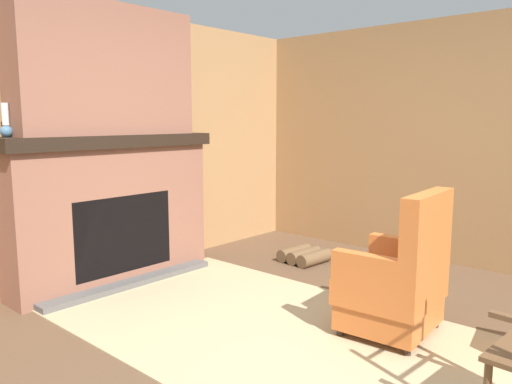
{
  "coord_description": "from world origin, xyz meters",
  "views": [
    {
      "loc": [
        1.55,
        -2.48,
        1.49
      ],
      "look_at": [
        -1.1,
        0.52,
        0.9
      ],
      "focal_mm": 35.0,
      "sensor_mm": 36.0,
      "label": 1
    }
  ],
  "objects_px": {
    "firewood_stack": "(304,255)",
    "storage_case": "(153,125)",
    "armchair": "(397,283)",
    "oil_lamp_vase": "(6,125)"
  },
  "relations": [
    {
      "from": "firewood_stack",
      "to": "storage_case",
      "type": "distance_m",
      "value": 2.04
    },
    {
      "from": "storage_case",
      "to": "armchair",
      "type": "bearing_deg",
      "value": 2.73
    },
    {
      "from": "oil_lamp_vase",
      "to": "storage_case",
      "type": "relative_size",
      "value": 0.94
    },
    {
      "from": "armchair",
      "to": "storage_case",
      "type": "height_order",
      "value": "storage_case"
    },
    {
      "from": "firewood_stack",
      "to": "oil_lamp_vase",
      "type": "bearing_deg",
      "value": -111.78
    },
    {
      "from": "armchair",
      "to": "firewood_stack",
      "type": "relative_size",
      "value": 2.24
    },
    {
      "from": "firewood_stack",
      "to": "oil_lamp_vase",
      "type": "height_order",
      "value": "oil_lamp_vase"
    },
    {
      "from": "armchair",
      "to": "oil_lamp_vase",
      "type": "bearing_deg",
      "value": 26.66
    },
    {
      "from": "firewood_stack",
      "to": "storage_case",
      "type": "bearing_deg",
      "value": -131.35
    },
    {
      "from": "armchair",
      "to": "firewood_stack",
      "type": "height_order",
      "value": "armchair"
    }
  ]
}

